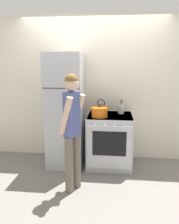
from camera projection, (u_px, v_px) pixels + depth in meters
ground_plane at (93, 155)px, 4.18m from camera, size 14.00×14.00×0.00m
wall_back at (94, 89)px, 3.93m from camera, size 10.00×0.06×2.55m
refrigerator at (66, 111)px, 3.68m from camera, size 0.58×0.71×1.89m
stove_range at (109, 140)px, 3.69m from camera, size 0.74×0.72×0.88m
dutch_oven_pot at (99, 112)px, 3.49m from camera, size 0.31×0.27×0.18m
tea_kettle at (101, 109)px, 3.75m from camera, size 0.22×0.17×0.25m
utensil_jar at (121, 109)px, 3.73m from camera, size 0.10×0.10×0.25m
person at (72, 126)px, 2.87m from camera, size 0.37×0.40×1.60m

